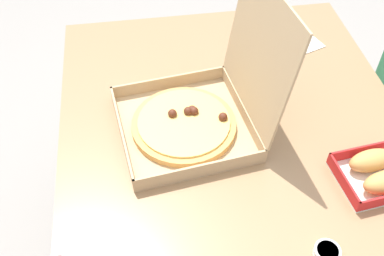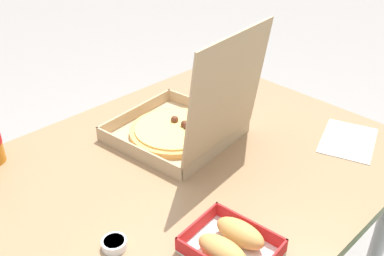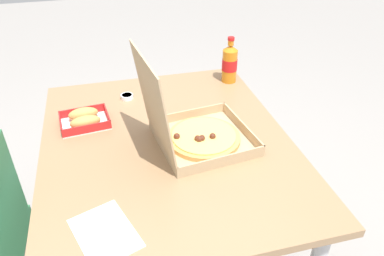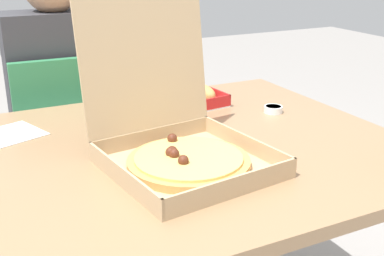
{
  "view_description": "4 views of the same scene",
  "coord_description": "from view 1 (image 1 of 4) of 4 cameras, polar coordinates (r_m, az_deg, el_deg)",
  "views": [
    {
      "loc": [
        0.77,
        -0.24,
        1.59
      ],
      "look_at": [
        -0.02,
        -0.12,
        0.72
      ],
      "focal_mm": 42.1,
      "sensor_mm": 36.0,
      "label": 1
    },
    {
      "loc": [
        0.73,
        0.72,
        1.43
      ],
      "look_at": [
        -0.06,
        -0.08,
        0.75
      ],
      "focal_mm": 40.77,
      "sensor_mm": 36.0,
      "label": 2
    },
    {
      "loc": [
        -1.13,
        0.19,
        1.54
      ],
      "look_at": [
        -0.01,
        -0.1,
        0.76
      ],
      "focal_mm": 34.66,
      "sensor_mm": 36.0,
      "label": 3
    },
    {
      "loc": [
        -0.48,
        -1.04,
        1.17
      ],
      "look_at": [
        0.02,
        -0.04,
        0.76
      ],
      "focal_mm": 46.23,
      "sensor_mm": 36.0,
      "label": 4
    }
  ],
  "objects": [
    {
      "name": "paper_menu",
      "position": [
        1.54,
        11.93,
        11.34
      ],
      "size": [
        0.25,
        0.21,
        0.0
      ],
      "primitive_type": "cube",
      "rotation": [
        0.0,
        0.0,
        0.34
      ],
      "color": "white",
      "rests_on": "dining_table"
    },
    {
      "name": "dining_table",
      "position": [
        1.25,
        5.46,
        -2.96
      ],
      "size": [
        1.13,
        0.93,
        0.71
      ],
      "color": "#997551",
      "rests_on": "ground_plane"
    },
    {
      "name": "pizza_box_open",
      "position": [
        1.17,
        0.7,
        2.06
      ],
      "size": [
        0.38,
        0.42,
        0.38
      ],
      "color": "tan",
      "rests_on": "dining_table"
    },
    {
      "name": "bread_side_box",
      "position": [
        1.16,
        22.58,
        -5.2
      ],
      "size": [
        0.17,
        0.21,
        0.06
      ],
      "color": "white",
      "rests_on": "dining_table"
    },
    {
      "name": "dipping_sauce_cup",
      "position": [
        1.02,
        16.73,
        -14.82
      ],
      "size": [
        0.06,
        0.06,
        0.02
      ],
      "color": "white",
      "rests_on": "dining_table"
    }
  ]
}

